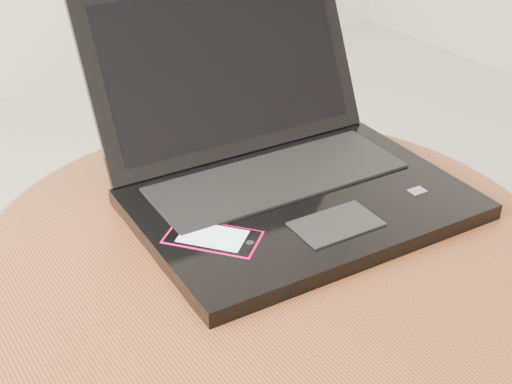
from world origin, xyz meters
TOP-DOWN VIEW (x-y plane):
  - table at (0.07, 0.03)m, footprint 0.69×0.69m
  - laptop at (0.14, 0.12)m, footprint 0.41×0.41m
  - phone_black at (0.00, 0.10)m, footprint 0.11×0.12m
  - phone_pink at (0.00, 0.05)m, footprint 0.11×0.12m

SIDE VIEW (x-z plane):
  - table at x=0.07m, z-range 0.16..0.71m
  - phone_black at x=0.00m, z-range 0.55..0.56m
  - phone_pink at x=0.00m, z-range 0.56..0.57m
  - laptop at x=0.14m, z-range 0.47..0.72m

